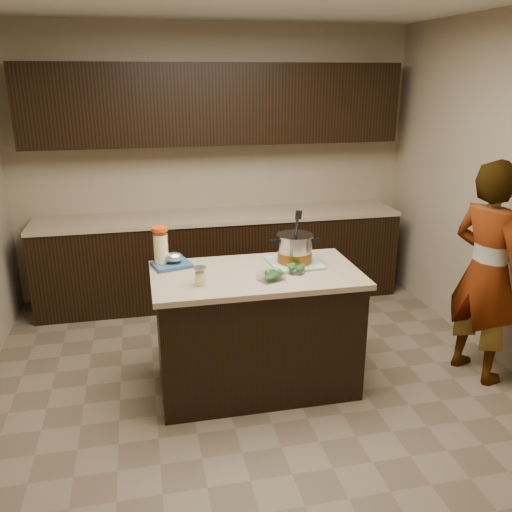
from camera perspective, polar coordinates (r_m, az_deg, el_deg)
The scene contains 13 objects.
ground_plane at distance 4.20m, azimuth 0.00°, elevation -13.31°, with size 4.00×4.00×0.00m, color brown.
room_shell at distance 3.60m, azimuth 0.00°, elevation 10.54°, with size 4.04×4.04×2.72m.
back_cabinets at distance 5.43m, azimuth -3.92°, elevation 4.93°, with size 3.60×0.63×2.33m.
island at distance 3.98m, azimuth 0.00°, elevation -7.77°, with size 1.46×0.81×0.90m.
dish_towel at distance 3.97m, azimuth 4.08°, elevation -0.74°, with size 0.36×0.36×0.02m, color #638D5E.
stock_pot at distance 3.93m, azimuth 4.11°, elevation 0.61°, with size 0.37×0.30×0.38m.
lemonade_pitcher at distance 3.95m, azimuth -9.99°, elevation 0.80°, with size 0.14×0.14×0.28m.
mason_jar at distance 3.57m, azimuth -5.89°, elevation -2.15°, with size 0.09×0.09×0.13m.
broccoli_tub_left at distance 3.67m, azimuth 1.86°, elevation -2.04°, with size 0.16×0.16×0.06m.
broccoli_tub_right at distance 3.79m, azimuth 4.24°, elevation -1.41°, with size 0.13×0.13×0.06m.
broccoli_tub_rect at distance 3.65m, azimuth 1.59°, elevation -2.16°, with size 0.20×0.18×0.06m.
blue_tray at distance 3.95m, azimuth -8.76°, elevation -0.62°, with size 0.31×0.27×0.10m.
person at distance 4.34m, azimuth 23.10°, elevation -1.59°, with size 0.61×0.40×1.67m, color gray.
Camera 1 is at (-0.76, -3.48, 2.22)m, focal length 38.00 mm.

